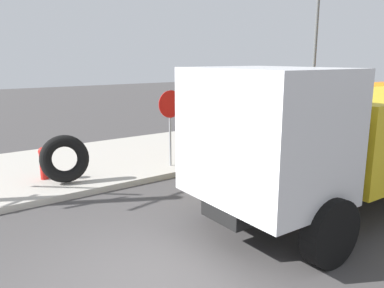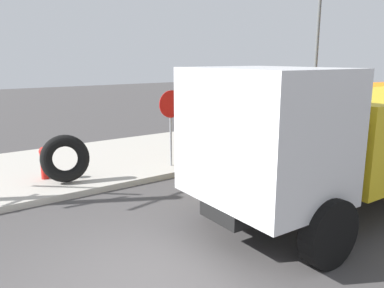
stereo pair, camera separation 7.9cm
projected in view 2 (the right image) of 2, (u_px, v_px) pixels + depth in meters
name	position (u px, v px, depth m)	size (l,w,h in m)	color
sidewalk_curb	(23.00, 174.00, 10.57)	(36.00, 5.00, 0.15)	#ADA89E
fire_hydrant	(44.00, 162.00, 9.79)	(0.22, 0.50, 0.83)	red
loose_tire	(65.00, 158.00, 9.48)	(1.17, 1.17, 0.29)	black
stop_sign	(171.00, 114.00, 10.77)	(0.76, 0.08, 2.14)	gray
dump_truck_yellow	(346.00, 136.00, 7.85)	(7.05, 2.92, 3.00)	gold
street_light_pole	(315.00, 71.00, 13.77)	(0.12, 0.12, 5.09)	#595B5E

